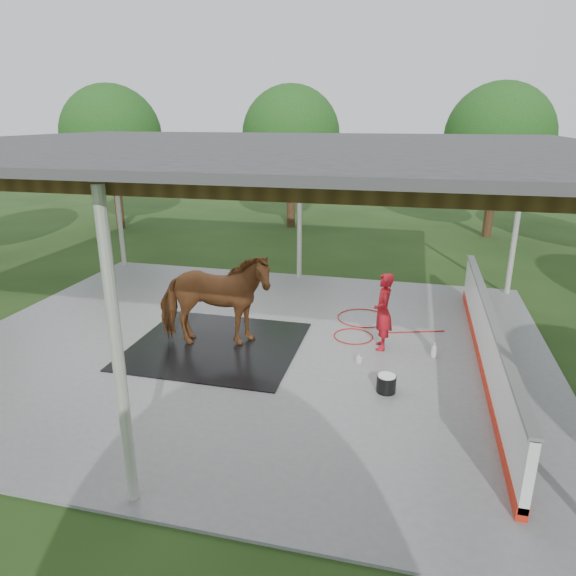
% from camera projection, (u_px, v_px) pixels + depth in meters
% --- Properties ---
extents(ground, '(100.00, 100.00, 0.00)m').
position_uv_depth(ground, '(250.00, 345.00, 10.71)').
color(ground, '#1E3814').
extents(concrete_slab, '(12.00, 10.00, 0.05)m').
position_uv_depth(concrete_slab, '(250.00, 344.00, 10.70)').
color(concrete_slab, slate).
rests_on(concrete_slab, ground).
extents(pavilion_structure, '(12.60, 10.60, 4.05)m').
position_uv_depth(pavilion_structure, '(245.00, 149.00, 9.45)').
color(pavilion_structure, beige).
rests_on(pavilion_structure, ground).
extents(dasher_board, '(0.16, 8.00, 1.15)m').
position_uv_depth(dasher_board, '(486.00, 341.00, 9.48)').
color(dasher_board, red).
rests_on(dasher_board, concrete_slab).
extents(tree_belt, '(28.00, 28.00, 5.80)m').
position_uv_depth(tree_belt, '(274.00, 156.00, 10.26)').
color(tree_belt, '#382314').
rests_on(tree_belt, ground).
extents(rubber_mat, '(3.35, 3.14, 0.03)m').
position_uv_depth(rubber_mat, '(216.00, 345.00, 10.56)').
color(rubber_mat, black).
rests_on(rubber_mat, concrete_slab).
extents(horse, '(2.49, 1.55, 1.95)m').
position_uv_depth(horse, '(214.00, 300.00, 10.24)').
color(horse, brown).
rests_on(horse, rubber_mat).
extents(handler, '(0.46, 0.62, 1.58)m').
position_uv_depth(handler, '(383.00, 312.00, 10.23)').
color(handler, '#AC121C').
rests_on(handler, concrete_slab).
extents(wash_bucket, '(0.33, 0.33, 0.31)m').
position_uv_depth(wash_bucket, '(386.00, 383.00, 8.76)').
color(wash_bucket, black).
rests_on(wash_bucket, concrete_slab).
extents(soap_bottle_a, '(0.15, 0.15, 0.30)m').
position_uv_depth(soap_bottle_a, '(434.00, 350.00, 10.03)').
color(soap_bottle_a, silver).
rests_on(soap_bottle_a, concrete_slab).
extents(soap_bottle_b, '(0.12, 0.12, 0.18)m').
position_uv_depth(soap_bottle_b, '(359.00, 359.00, 9.80)').
color(soap_bottle_b, '#338CD8').
rests_on(soap_bottle_b, concrete_slab).
extents(hose_coil, '(2.42, 2.12, 0.02)m').
position_uv_depth(hose_coil, '(360.00, 324.00, 11.65)').
color(hose_coil, '#A4100B').
rests_on(hose_coil, concrete_slab).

